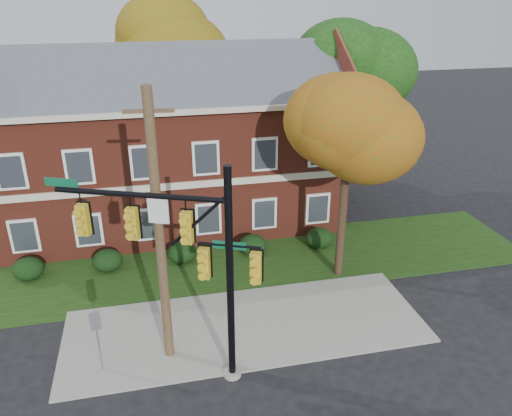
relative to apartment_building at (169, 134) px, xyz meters
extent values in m
plane|color=black|center=(2.00, -11.95, -4.99)|extent=(120.00, 120.00, 0.00)
cube|color=gray|center=(2.00, -10.95, -4.95)|extent=(14.00, 5.00, 0.08)
cube|color=#193811|center=(2.00, -5.95, -4.97)|extent=(30.00, 6.00, 0.04)
cube|color=maroon|center=(0.00, 0.05, -1.49)|extent=(18.00, 8.00, 7.00)
cube|color=beige|center=(0.00, 0.05, 2.13)|extent=(18.80, 8.80, 0.24)
cube|color=beige|center=(0.00, -3.98, -1.49)|extent=(18.00, 0.12, 0.35)
ellipsoid|color=black|center=(-7.00, -5.25, -4.46)|extent=(1.40, 1.26, 1.05)
ellipsoid|color=black|center=(-3.50, -5.25, -4.46)|extent=(1.40, 1.26, 1.05)
ellipsoid|color=black|center=(0.00, -5.25, -4.46)|extent=(1.40, 1.26, 1.05)
ellipsoid|color=black|center=(3.50, -5.25, -4.46)|extent=(1.40, 1.26, 1.05)
ellipsoid|color=black|center=(7.00, -5.25, -4.46)|extent=(1.40, 1.26, 1.05)
cylinder|color=black|center=(7.00, -7.95, -2.11)|extent=(0.36, 0.36, 5.76)
ellipsoid|color=#BA450F|center=(7.00, -7.95, 1.49)|extent=(4.25, 4.25, 3.60)
ellipsoid|color=#BA450F|center=(7.62, -8.33, 2.09)|extent=(3.50, 3.50, 3.00)
cylinder|color=black|center=(11.00, 1.05, -1.47)|extent=(0.36, 0.36, 7.04)
ellipsoid|color=#19320D|center=(11.00, 1.05, 2.93)|extent=(5.95, 5.95, 5.04)
ellipsoid|color=#19320D|center=(11.88, 0.52, 3.53)|extent=(4.90, 4.90, 4.20)
cylinder|color=black|center=(1.00, 8.05, -1.15)|extent=(0.36, 0.36, 7.68)
ellipsoid|color=#A8580E|center=(1.00, 8.05, 3.65)|extent=(6.46, 6.46, 5.47)
ellipsoid|color=#A8580E|center=(1.95, 7.48, 4.25)|extent=(5.32, 5.32, 4.56)
cylinder|color=gray|center=(1.00, -13.45, -4.90)|extent=(0.61, 0.61, 0.17)
cylinder|color=black|center=(1.00, -13.45, -1.16)|extent=(0.31, 0.31, 7.65)
cylinder|color=black|center=(-1.53, -12.42, 1.57)|extent=(5.12, 2.24, 0.17)
cylinder|color=black|center=(1.00, -13.45, 0.10)|extent=(1.85, 0.83, 0.09)
cube|color=gold|center=(-3.35, -11.67, 0.59)|extent=(0.57, 0.49, 1.27)
cube|color=gold|center=(-1.83, -12.29, 0.59)|extent=(0.57, 0.49, 1.27)
cube|color=gold|center=(-0.21, -12.96, 0.59)|extent=(0.57, 0.49, 1.27)
cube|color=silver|center=(-1.02, -12.62, 1.08)|extent=(0.62, 0.29, 0.82)
cube|color=#0B5535|center=(-3.85, -11.46, 1.81)|extent=(1.03, 0.46, 0.26)
cube|color=gold|center=(0.24, -13.14, -0.61)|extent=(0.57, 0.49, 1.27)
cube|color=gold|center=(1.76, -13.77, -0.61)|extent=(0.57, 0.49, 1.27)
cube|color=#0B5535|center=(1.00, -13.45, 0.10)|extent=(0.98, 0.44, 0.25)
cylinder|color=#453120|center=(-1.05, -11.94, -0.12)|extent=(0.35, 0.35, 9.73)
cube|color=#453120|center=(-1.05, -11.94, 3.99)|extent=(1.52, 0.25, 0.11)
cylinder|color=slate|center=(-3.39, -12.25, -3.76)|extent=(0.08, 0.08, 2.46)
cube|color=slate|center=(-3.39, -12.25, -2.87)|extent=(0.36, 0.09, 0.69)
camera|label=1|loc=(-1.14, -26.73, 7.30)|focal=35.00mm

